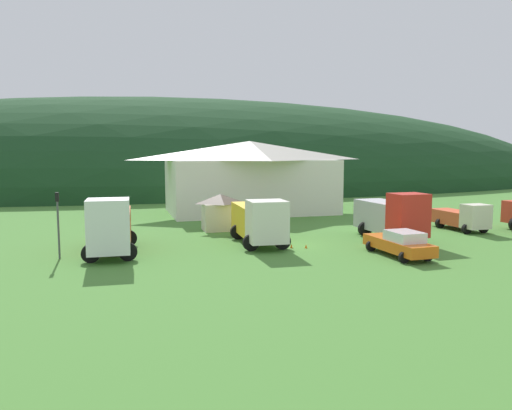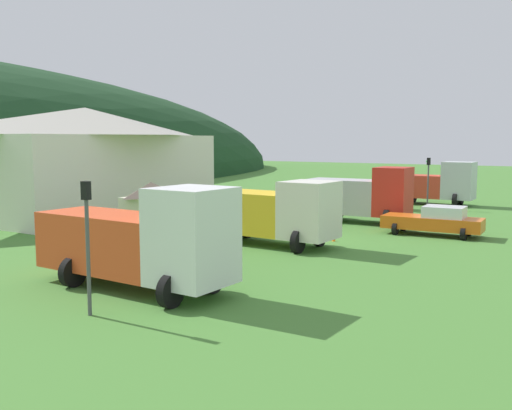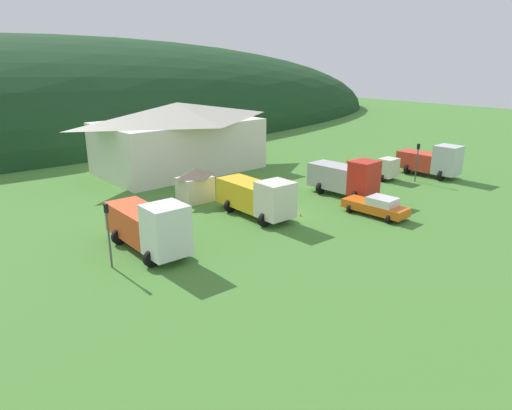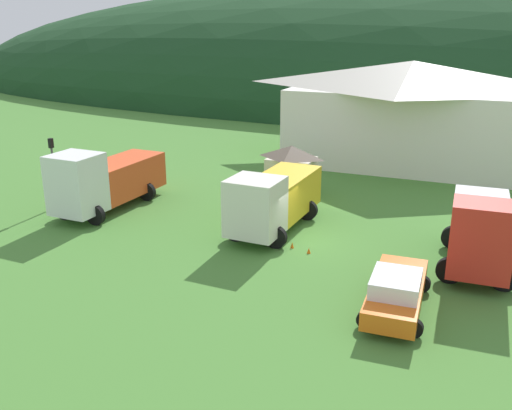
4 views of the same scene
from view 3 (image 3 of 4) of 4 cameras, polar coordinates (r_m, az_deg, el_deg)
ground_plane at (r=38.17m, az=3.14°, el=-1.20°), size 200.00×200.00×0.00m
forested_hill_backdrop at (r=90.06m, az=-24.94°, el=8.14°), size 164.08×60.00×32.04m
depot_building at (r=53.20m, az=-9.42°, el=8.31°), size 18.31×11.21×7.60m
play_shed_cream at (r=41.60m, az=-7.45°, el=2.50°), size 3.09×2.27×3.02m
heavy_rig_white at (r=31.19m, az=-12.91°, el=-2.45°), size 3.40×7.88×3.75m
heavy_rig_striped at (r=37.18m, az=0.18°, el=1.10°), size 3.45×7.46×3.31m
crane_truck_red at (r=43.59m, az=10.90°, el=3.37°), size 3.33×6.63×3.60m
light_truck_cream at (r=51.25m, az=14.40°, el=4.46°), size 2.52×5.39×2.33m
tow_truck_silver at (r=53.57m, az=20.77°, el=5.12°), size 3.10×6.53×3.55m
service_pickup_orange at (r=38.84m, az=14.52°, el=-0.13°), size 2.45×5.44×1.66m
traffic_light_west at (r=29.24m, az=-17.61°, el=-2.80°), size 0.20×0.32×4.07m
traffic_light_east at (r=50.53m, az=19.09°, el=5.38°), size 0.20×0.32×3.94m
traffic_cone_near_pickup at (r=37.96m, az=5.44°, el=-1.36°), size 0.36×0.36×0.54m
traffic_cone_mid_row at (r=37.52m, az=4.11°, el=-1.55°), size 0.36×0.36×0.58m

